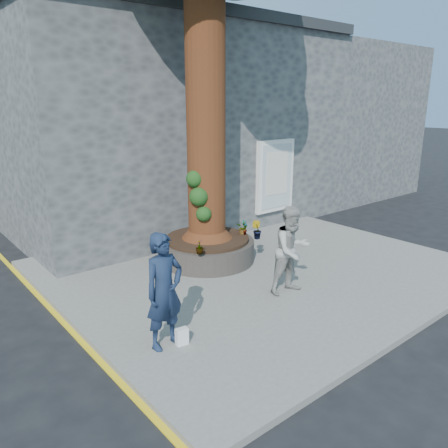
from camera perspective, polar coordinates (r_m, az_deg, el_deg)
ground at (r=9.05m, az=1.53°, el=-10.04°), size 120.00×120.00×0.00m
pavement at (r=10.62m, az=4.14°, el=-5.65°), size 9.00×8.00×0.12m
yellow_line at (r=8.47m, az=-19.48°, el=-12.91°), size 0.10×30.00×0.01m
stone_shop at (r=15.48m, az=-9.13°, el=12.77°), size 10.30×8.30×6.30m
neighbour_shop at (r=20.73m, az=10.80°, el=13.01°), size 6.00×8.00×6.00m
planter at (r=10.79m, az=-2.20°, el=-3.28°), size 2.30×2.30×0.60m
man at (r=6.98m, az=-7.80°, el=-8.68°), size 0.74×0.52×1.90m
woman at (r=8.94m, az=8.86°, el=-3.37°), size 0.96×0.78×1.83m
shopping_bag at (r=7.34m, az=-5.53°, el=-14.41°), size 0.22×0.15×0.28m
plant_a at (r=10.85m, az=2.69°, el=-0.40°), size 0.23×0.19×0.38m
plant_b at (r=10.54m, az=4.26°, el=-0.76°), size 0.27×0.28×0.44m
plant_c at (r=9.51m, az=-3.20°, el=-3.00°), size 0.24×0.24×0.32m
plant_d at (r=10.89m, az=2.51°, el=-0.49°), size 0.32×0.34×0.33m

